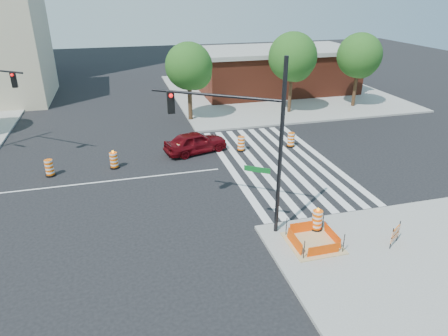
{
  "coord_description": "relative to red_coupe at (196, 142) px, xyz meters",
  "views": [
    {
      "loc": [
        1.5,
        -21.97,
        10.3
      ],
      "look_at": [
        6.6,
        -2.94,
        1.4
      ],
      "focal_mm": 32.0,
      "sensor_mm": 36.0,
      "label": 1
    }
  ],
  "objects": [
    {
      "name": "median_drum_2",
      "position": [
        -9.18,
        -1.45,
        -0.26
      ],
      "size": [
        0.6,
        0.6,
        1.02
      ],
      "color": "black",
      "rests_on": "ground"
    },
    {
      "name": "signal_pole_se",
      "position": [
        0.22,
        -9.82,
        4.06
      ],
      "size": [
        4.97,
        3.45,
        7.82
      ],
      "rotation": [
        0.0,
        0.0,
        2.54
      ],
      "color": "black",
      "rests_on": "ground"
    },
    {
      "name": "median_drum_5",
      "position": [
        3.08,
        -0.55,
        -0.26
      ],
      "size": [
        0.6,
        0.6,
        1.02
      ],
      "color": "black",
      "rests_on": "ground"
    },
    {
      "name": "median_drum_4",
      "position": [
        -1.16,
        -0.72,
        -0.26
      ],
      "size": [
        0.6,
        0.6,
        1.02
      ],
      "color": "black",
      "rests_on": "ground"
    },
    {
      "name": "tree_north_c",
      "position": [
        1.03,
        7.21,
        3.61
      ],
      "size": [
        3.86,
        3.82,
        6.49
      ],
      "color": "#382314",
      "rests_on": "ground"
    },
    {
      "name": "barricade",
      "position": [
        6.09,
        -13.08,
        -0.02
      ],
      "size": [
        0.75,
        0.51,
        1.02
      ],
      "rotation": [
        0.0,
        0.0,
        0.57
      ],
      "color": "#FF5F05",
      "rests_on": "ground"
    },
    {
      "name": "tree_north_d",
      "position": [
        9.99,
        7.08,
        4.0
      ],
      "size": [
        4.14,
        4.14,
        7.05
      ],
      "color": "#382314",
      "rests_on": "ground"
    },
    {
      "name": "ground",
      "position": [
        -6.23,
        -3.11,
        -0.74
      ],
      "size": [
        120.0,
        120.0,
        0.0
      ],
      "primitive_type": "plane",
      "color": "black",
      "rests_on": "ground"
    },
    {
      "name": "brick_storefront",
      "position": [
        11.77,
        14.89,
        1.58
      ],
      "size": [
        16.5,
        8.5,
        4.6
      ],
      "color": "maroon",
      "rests_on": "ground"
    },
    {
      "name": "median_drum_3",
      "position": [
        -5.44,
        -1.26,
        -0.25
      ],
      "size": [
        0.6,
        0.6,
        1.18
      ],
      "color": "black",
      "rests_on": "ground"
    },
    {
      "name": "lane_centerline",
      "position": [
        -6.23,
        -3.11,
        -0.73
      ],
      "size": [
        14.0,
        0.12,
        0.01
      ],
      "primitive_type": "cube",
      "color": "silver",
      "rests_on": "ground"
    },
    {
      "name": "sidewalk_ne",
      "position": [
        11.77,
        14.89,
        -0.66
      ],
      "size": [
        22.0,
        22.0,
        0.15
      ],
      "primitive_type": "cube",
      "color": "gray",
      "rests_on": "ground"
    },
    {
      "name": "median_drum_6",
      "position": [
        6.71,
        -0.7,
        -0.26
      ],
      "size": [
        0.6,
        0.6,
        1.02
      ],
      "color": "black",
      "rests_on": "ground"
    },
    {
      "name": "excavation_pit",
      "position": [
        2.77,
        -12.11,
        -0.51
      ],
      "size": [
        2.2,
        2.2,
        0.9
      ],
      "color": "tan",
      "rests_on": "ground"
    },
    {
      "name": "crosswalk_east",
      "position": [
        4.72,
        -3.11,
        -0.73
      ],
      "size": [
        6.75,
        13.5,
        0.01
      ],
      "color": "silver",
      "rests_on": "ground"
    },
    {
      "name": "tree_north_e",
      "position": [
        16.63,
        7.37,
        3.81
      ],
      "size": [
        3.99,
        3.99,
        6.78
      ],
      "color": "#382314",
      "rests_on": "ground"
    },
    {
      "name": "red_coupe",
      "position": [
        0.0,
        0.0,
        0.0
      ],
      "size": [
        4.62,
        2.83,
        1.47
      ],
      "primitive_type": "imported",
      "rotation": [
        0.0,
        0.0,
        1.84
      ],
      "color": "#57070D",
      "rests_on": "ground"
    },
    {
      "name": "pit_drum",
      "position": [
        3.4,
        -11.14,
        -0.11
      ],
      "size": [
        0.58,
        0.58,
        1.14
      ],
      "color": "black",
      "rests_on": "ground"
    }
  ]
}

